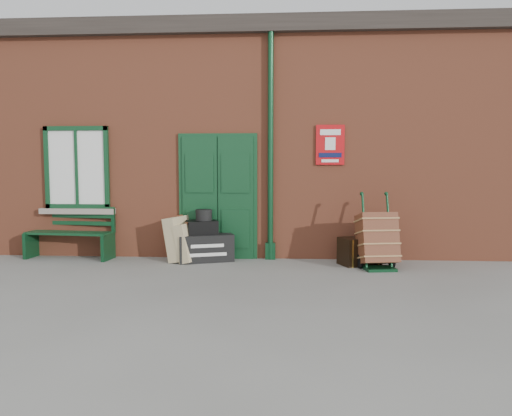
# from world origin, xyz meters

# --- Properties ---
(ground) EXTENTS (80.00, 80.00, 0.00)m
(ground) POSITION_xyz_m (0.00, 0.00, 0.00)
(ground) COLOR gray
(ground) RESTS_ON ground
(station_building) EXTENTS (10.30, 4.30, 4.36)m
(station_building) POSITION_xyz_m (-0.00, 3.49, 2.16)
(station_building) COLOR #AA5436
(station_building) RESTS_ON ground
(bench) EXTENTS (1.60, 0.63, 0.97)m
(bench) POSITION_xyz_m (-2.99, 1.33, 0.49)
(bench) COLOR #0F391D
(bench) RESTS_ON ground
(houdini_trunk) EXTENTS (1.08, 0.81, 0.48)m
(houdini_trunk) POSITION_xyz_m (-0.50, 1.22, 0.24)
(houdini_trunk) COLOR black
(houdini_trunk) RESTS_ON ground
(strongbox) EXTENTS (0.62, 0.53, 0.24)m
(strongbox) POSITION_xyz_m (-0.55, 1.22, 0.60)
(strongbox) COLOR black
(strongbox) RESTS_ON houdini_trunk
(hatbox) EXTENTS (0.37, 0.37, 0.19)m
(hatbox) POSITION_xyz_m (-0.52, 1.25, 0.81)
(hatbox) COLOR black
(hatbox) RESTS_ON strongbox
(suitcase_back) EXTENTS (0.51, 0.63, 0.80)m
(suitcase_back) POSITION_xyz_m (-0.96, 1.17, 0.40)
(suitcase_back) COLOR tan
(suitcase_back) RESTS_ON ground
(suitcase_front) EXTENTS (0.48, 0.58, 0.69)m
(suitcase_front) POSITION_xyz_m (-0.78, 1.07, 0.34)
(suitcase_front) COLOR tan
(suitcase_front) RESTS_ON ground
(porter_trolley) EXTENTS (0.69, 0.73, 1.22)m
(porter_trolley) POSITION_xyz_m (2.43, 0.76, 0.47)
(porter_trolley) COLOR #0D371D
(porter_trolley) RESTS_ON ground
(dark_trunk) EXTENTS (0.76, 0.64, 0.47)m
(dark_trunk) POSITION_xyz_m (2.19, 1.05, 0.23)
(dark_trunk) COLOR black
(dark_trunk) RESTS_ON ground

